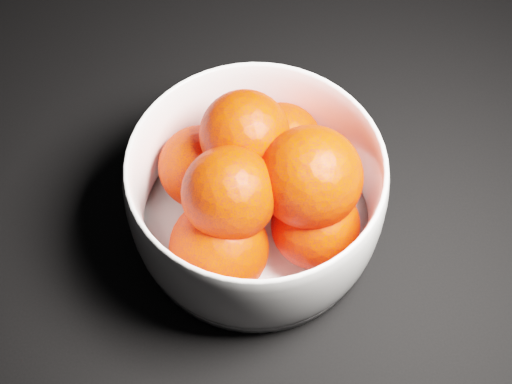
{
  "coord_description": "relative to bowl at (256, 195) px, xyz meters",
  "views": [
    {
      "loc": [
        0.18,
        -0.31,
        0.6
      ],
      "look_at": [
        0.19,
        0.02,
        0.06
      ],
      "focal_mm": 50.0,
      "sensor_mm": 36.0,
      "label": 1
    }
  ],
  "objects": [
    {
      "name": "orange_pile",
      "position": [
        0.0,
        -0.0,
        0.02
      ],
      "size": [
        0.18,
        0.19,
        0.13
      ],
      "color": "#FF1C00",
      "rests_on": "bowl"
    },
    {
      "name": "bowl",
      "position": [
        0.0,
        0.0,
        0.0
      ],
      "size": [
        0.23,
        0.23,
        0.11
      ],
      "rotation": [
        0.0,
        0.0,
        -0.33
      ],
      "color": "white",
      "rests_on": "ground"
    },
    {
      "name": "ground",
      "position": [
        -0.19,
        -0.02,
        -0.06
      ],
      "size": [
        3.0,
        3.0,
        0.0
      ],
      "primitive_type": "cube",
      "color": "black",
      "rests_on": "ground"
    }
  ]
}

